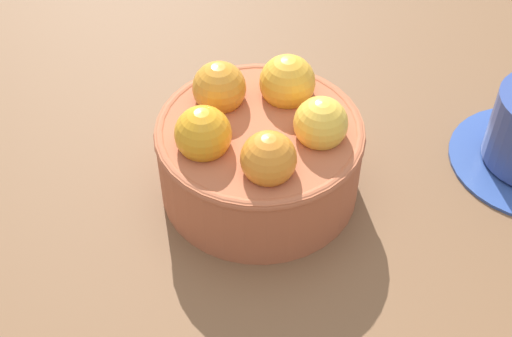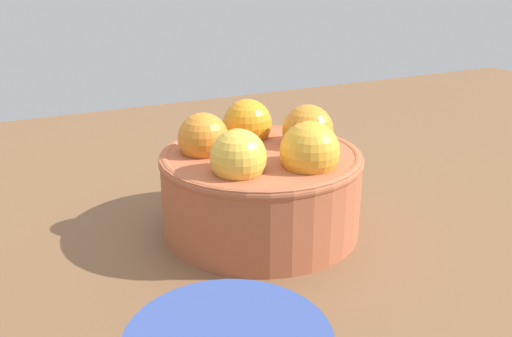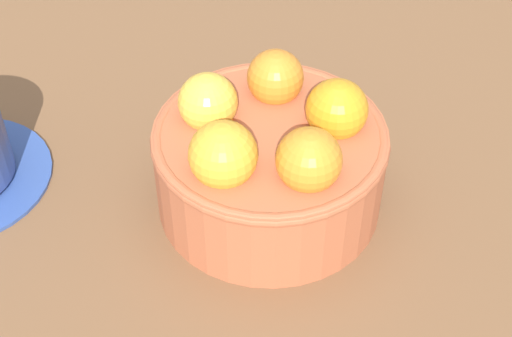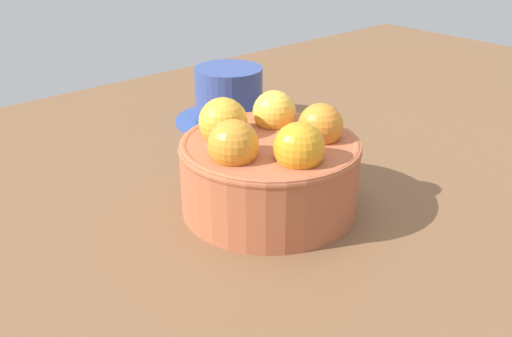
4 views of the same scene
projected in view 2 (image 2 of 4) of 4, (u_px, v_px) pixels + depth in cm
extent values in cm
cube|color=brown|center=(261.00, 249.00, 48.28)|extent=(158.72, 92.32, 4.03)
cylinder|color=#AD5938|center=(261.00, 192.00, 46.38)|extent=(16.46, 16.46, 6.81)
torus|color=#AD5938|center=(261.00, 158.00, 45.33)|extent=(16.66, 16.66, 1.00)
sphere|color=orange|center=(247.00, 124.00, 49.05)|extent=(4.37, 4.37, 4.37)
sphere|color=orange|center=(203.00, 138.00, 45.03)|extent=(4.17, 4.17, 4.17)
sphere|color=gold|center=(238.00, 157.00, 40.66)|extent=(4.22, 4.22, 4.22)
sphere|color=gold|center=(310.00, 151.00, 41.97)|extent=(4.59, 4.59, 4.59)
sphere|color=orange|center=(308.00, 130.00, 47.15)|extent=(4.37, 4.37, 4.37)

